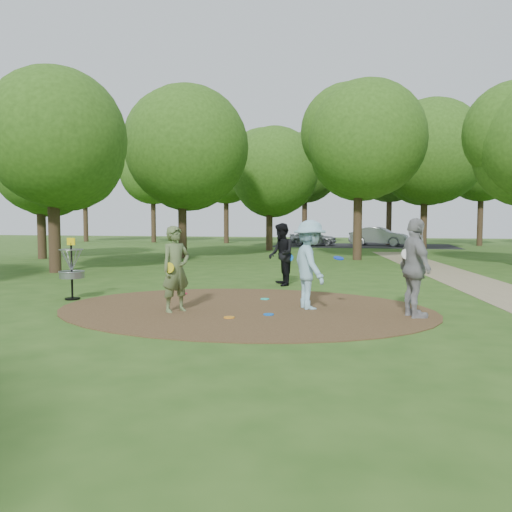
# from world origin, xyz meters

# --- Properties ---
(ground) EXTENTS (100.00, 100.00, 0.00)m
(ground) POSITION_xyz_m (0.00, 0.00, 0.00)
(ground) COLOR #2D5119
(ground) RESTS_ON ground
(dirt_clearing) EXTENTS (8.40, 8.40, 0.02)m
(dirt_clearing) POSITION_xyz_m (0.00, 0.00, 0.01)
(dirt_clearing) COLOR #47301C
(dirt_clearing) RESTS_ON ground
(parking_lot) EXTENTS (14.00, 8.00, 0.01)m
(parking_lot) POSITION_xyz_m (2.00, 30.00, 0.00)
(parking_lot) COLOR black
(parking_lot) RESTS_ON ground
(player_observer_with_disc) EXTENTS (0.75, 0.81, 1.85)m
(player_observer_with_disc) POSITION_xyz_m (-1.30, -0.73, 0.93)
(player_observer_with_disc) COLOR #55673B
(player_observer_with_disc) RESTS_ON ground
(player_throwing_with_disc) EXTENTS (1.41, 1.47, 1.98)m
(player_throwing_with_disc) POSITION_xyz_m (1.43, 0.30, 0.99)
(player_throwing_with_disc) COLOR #8FC2D6
(player_throwing_with_disc) RESTS_ON ground
(player_walking_with_disc) EXTENTS (1.00, 1.12, 1.90)m
(player_walking_with_disc) POSITION_xyz_m (0.08, 4.18, 0.95)
(player_walking_with_disc) COLOR black
(player_walking_with_disc) RESTS_ON ground
(player_waiting_with_disc) EXTENTS (0.88, 1.28, 2.02)m
(player_waiting_with_disc) POSITION_xyz_m (3.62, -0.20, 1.01)
(player_waiting_with_disc) COLOR gray
(player_waiting_with_disc) RESTS_ON ground
(disc_ground_cyan) EXTENTS (0.22, 0.22, 0.02)m
(disc_ground_cyan) POSITION_xyz_m (0.20, 1.31, 0.03)
(disc_ground_cyan) COLOR #1BDDC2
(disc_ground_cyan) RESTS_ON dirt_clearing
(disc_ground_blue) EXTENTS (0.22, 0.22, 0.02)m
(disc_ground_blue) POSITION_xyz_m (0.71, -0.68, 0.03)
(disc_ground_blue) COLOR blue
(disc_ground_blue) RESTS_ON dirt_clearing
(disc_ground_red) EXTENTS (0.22, 0.22, 0.02)m
(disc_ground_red) POSITION_xyz_m (-2.11, 1.71, 0.03)
(disc_ground_red) COLOR red
(disc_ground_red) RESTS_ON dirt_clearing
(car_left) EXTENTS (3.80, 1.58, 1.29)m
(car_left) POSITION_xyz_m (-1.99, 29.62, 0.64)
(car_left) COLOR #979A9E
(car_left) RESTS_ON ground
(car_right) EXTENTS (4.76, 2.59, 1.49)m
(car_right) POSITION_xyz_m (3.21, 29.97, 0.74)
(car_right) COLOR #989C9F
(car_right) RESTS_ON ground
(disc_ground_orange) EXTENTS (0.22, 0.22, 0.02)m
(disc_ground_orange) POSITION_xyz_m (0.01, -1.17, 0.03)
(disc_ground_orange) COLOR orange
(disc_ground_orange) RESTS_ON dirt_clearing
(disc_golf_basket) EXTENTS (0.63, 0.63, 1.54)m
(disc_golf_basket) POSITION_xyz_m (-4.50, 0.30, 0.87)
(disc_golf_basket) COLOR black
(disc_golf_basket) RESTS_ON ground
(tree_ring) EXTENTS (37.42, 45.68, 9.66)m
(tree_ring) POSITION_xyz_m (1.53, 10.52, 5.32)
(tree_ring) COLOR #332316
(tree_ring) RESTS_ON ground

